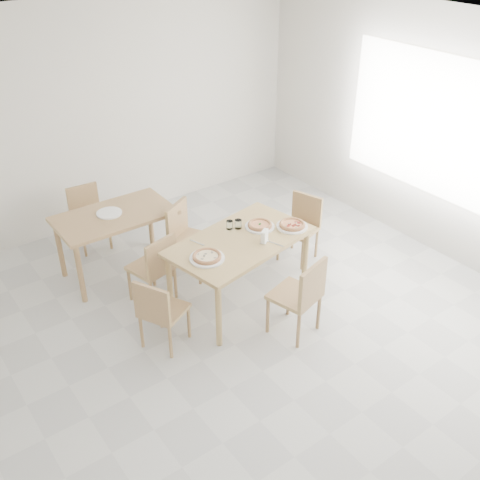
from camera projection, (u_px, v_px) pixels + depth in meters
room at (464, 136)px, 6.07m from camera, size 7.28×7.00×7.00m
main_table at (240, 247)px, 5.71m from camera, size 1.60×1.09×0.75m
chair_south at (302, 293)px, 5.33m from camera, size 0.51×0.51×0.85m
chair_north at (186, 234)px, 6.28m from camera, size 0.57×0.57×0.84m
chair_west at (159, 310)px, 5.19m from camera, size 0.51×0.51×0.77m
chair_east at (302, 223)px, 6.56m from camera, size 0.49×0.49×0.78m
plate_margherita at (260, 227)px, 5.88m from camera, size 0.31×0.31×0.02m
plate_mushroom at (207, 258)px, 5.36m from camera, size 0.34×0.34×0.02m
plate_pepperoni at (292, 226)px, 5.88m from camera, size 0.33×0.33×0.02m
pizza_margherita at (260, 225)px, 5.86m from camera, size 0.29×0.29×0.03m
pizza_mushroom at (207, 256)px, 5.35m from camera, size 0.31×0.31×0.03m
pizza_pepperoni at (292, 224)px, 5.87m from camera, size 0.34×0.34×0.03m
tumbler_a at (238, 224)px, 5.84m from camera, size 0.07×0.07×0.10m
tumbler_b at (230, 225)px, 5.83m from camera, size 0.07×0.07×0.09m
napkin_holder at (264, 237)px, 5.59m from camera, size 0.13×0.12×0.13m
fork_a at (197, 243)px, 5.61m from camera, size 0.07×0.18×0.01m
fork_b at (275, 244)px, 5.59m from camera, size 0.08×0.19×0.01m
second_table at (115, 222)px, 6.18m from camera, size 1.28×0.74×0.75m
chair_back_s at (155, 265)px, 5.78m from camera, size 0.48×0.48×0.80m
chair_back_n at (87, 212)px, 6.80m from camera, size 0.40×0.40×0.77m
plate_empty at (109, 213)px, 6.13m from camera, size 0.28×0.28×0.02m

